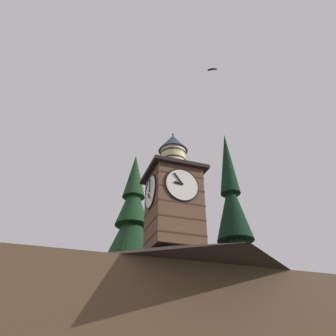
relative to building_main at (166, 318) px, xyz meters
The scene contains 6 objects.
building_main is the anchor object (origin of this frame).
clock_tower 7.51m from the building_main, 133.01° to the right, with size 3.81×3.81×8.93m.
pine_tree_behind 8.60m from the building_main, 87.59° to the right, with size 6.50×6.50×18.81m.
pine_tree_aside 10.18m from the building_main, 147.15° to the right, with size 5.62×5.62×21.23m.
moon 41.78m from the building_main, 108.10° to the right, with size 1.63×1.63×1.63m.
flying_bird_high 17.53m from the building_main, 141.60° to the left, with size 0.68×0.46×0.13m.
Camera 1 is at (5.85, 16.08, 2.04)m, focal length 34.86 mm.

